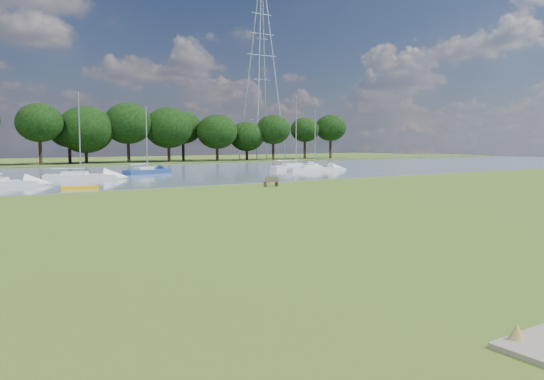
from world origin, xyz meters
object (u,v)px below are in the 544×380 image
riverbank_bench (271,182)px  pylon (262,55)px  sailboat_4 (147,170)px  sailboat_1 (314,168)px  kayak (80,188)px  sailboat_0 (295,166)px  sailboat_2 (80,175)px

riverbank_bench → pylon: size_ratio=0.04×
pylon → sailboat_4: size_ratio=4.30×
sailboat_1 → riverbank_bench: bearing=-125.4°
kayak → pylon: (46.24, 46.00, 20.22)m
riverbank_bench → sailboat_0: 25.81m
pylon → sailboat_1: (-15.55, -36.21, -19.96)m
pylon → sailboat_4: pylon is taller
kayak → sailboat_4: (11.30, 15.85, 0.36)m
sailboat_2 → sailboat_4: sailboat_2 is taller
pylon → sailboat_4: (-34.94, -30.15, -19.86)m
pylon → sailboat_2: (-43.39, -34.52, -19.90)m
riverbank_bench → kayak: size_ratio=0.49×
riverbank_bench → sailboat_1: size_ratio=0.17×
sailboat_2 → sailboat_1: bearing=19.9°
riverbank_bench → sailboat_1: (16.65, 15.35, 0.03)m
riverbank_bench → pylon: pylon is taller
pylon → sailboat_1: 44.17m
sailboat_0 → sailboat_4: size_ratio=1.25×
riverbank_bench → kayak: bearing=158.6°
riverbank_bench → sailboat_2: size_ratio=0.16×
sailboat_2 → sailboat_0: bearing=28.5°
pylon → sailboat_0: bearing=-115.6°
sailboat_1 → sailboat_4: bearing=174.5°
sailboat_1 → sailboat_2: sailboat_2 is taller
riverbank_bench → sailboat_1: sailboat_1 is taller
pylon → sailboat_4: 50.24m
kayak → sailboat_0: sailboat_0 is taller
sailboat_0 → kayak: bearing=-149.1°
riverbank_bench → sailboat_0: size_ratio=0.14×
sailboat_4 → riverbank_bench: bearing=-99.9°
sailboat_0 → sailboat_4: (-19.59, 1.86, -0.03)m
kayak → pylon: size_ratio=0.08×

